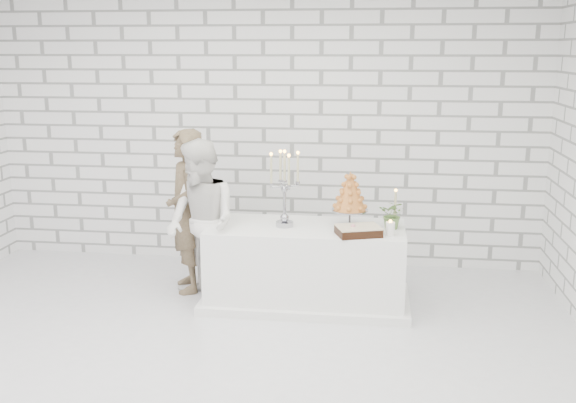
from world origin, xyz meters
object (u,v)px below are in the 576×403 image
object	(u,v)px
cake_table	(306,265)
croquembouche	(350,199)
groom	(186,211)
bride	(201,223)
candelabra	(285,189)

from	to	relation	value
cake_table	croquembouche	world-z (taller)	croquembouche
groom	bride	bearing A→B (deg)	12.64
groom	croquembouche	size ratio (longest dim) A/B	3.10
cake_table	bride	world-z (taller)	bride
bride	croquembouche	bearing A→B (deg)	50.92
cake_table	croquembouche	bearing A→B (deg)	5.93
bride	croquembouche	distance (m)	1.38
bride	croquembouche	world-z (taller)	bride
groom	candelabra	xyz separation A→B (m)	(1.00, -0.25, 0.30)
cake_table	bride	bearing A→B (deg)	-173.71
candelabra	croquembouche	size ratio (longest dim) A/B	1.37
groom	bride	world-z (taller)	groom
cake_table	groom	distance (m)	1.29
groom	cake_table	bearing A→B (deg)	56.36
candelabra	croquembouche	world-z (taller)	candelabra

